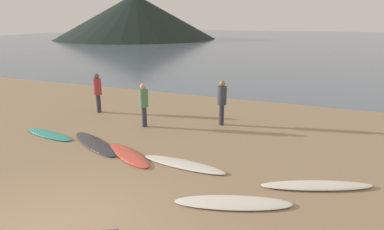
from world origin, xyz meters
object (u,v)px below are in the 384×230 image
(surfboard_4, at_px, (233,203))
(surfboard_5, at_px, (317,185))
(surfboard_3, at_px, (183,164))
(person_0, at_px, (222,99))
(person_2, at_px, (144,101))
(person_1, at_px, (97,90))
(surfboard_2, at_px, (128,155))
(surfboard_1, at_px, (95,143))
(surfboard_0, at_px, (49,134))

(surfboard_4, bearing_deg, surfboard_5, 22.44)
(surfboard_3, height_order, person_0, person_0)
(person_2, bearing_deg, surfboard_3, -3.49)
(surfboard_5, bearing_deg, person_1, 137.40)
(surfboard_2, xyz_separation_m, person_0, (1.62, 3.85, 0.96))
(surfboard_1, xyz_separation_m, surfboard_4, (5.00, -1.65, -0.00))
(surfboard_3, bearing_deg, surfboard_2, -174.18)
(surfboard_5, bearing_deg, person_2, 136.49)
(surfboard_3, distance_m, person_0, 3.93)
(surfboard_5, bearing_deg, surfboard_0, 155.81)
(surfboard_4, bearing_deg, person_0, 90.76)
(surfboard_1, xyz_separation_m, surfboard_5, (6.64, -0.18, 0.01))
(surfboard_3, relative_size, surfboard_4, 0.98)
(surfboard_3, bearing_deg, surfboard_4, -32.45)
(surfboard_5, height_order, person_2, person_2)
(person_1, xyz_separation_m, person_2, (2.79, -0.92, -0.02))
(surfboard_0, height_order, surfboard_3, surfboard_3)
(surfboard_1, height_order, person_1, person_1)
(surfboard_4, bearing_deg, person_1, 127.22)
(surfboard_4, bearing_deg, surfboard_1, 142.29)
(surfboard_2, xyz_separation_m, person_2, (-0.95, 2.54, 0.92))
(surfboard_4, distance_m, person_2, 5.96)
(surfboard_0, relative_size, person_1, 1.37)
(person_0, bearing_deg, surfboard_4, 113.08)
(person_0, bearing_deg, surfboard_1, 51.28)
(surfboard_0, height_order, person_0, person_0)
(surfboard_2, distance_m, person_0, 4.28)
(person_2, bearing_deg, surfboard_5, 18.20)
(person_0, xyz_separation_m, person_1, (-5.35, -0.38, -0.01))
(surfboard_1, distance_m, person_2, 2.44)
(surfboard_5, relative_size, person_2, 1.63)
(surfboard_3, xyz_separation_m, person_0, (-0.12, 3.81, 0.96))
(surfboard_3, height_order, person_1, person_1)
(surfboard_2, height_order, surfboard_3, surfboard_2)
(surfboard_5, distance_m, person_0, 5.19)
(surfboard_4, xyz_separation_m, surfboard_5, (1.64, 1.47, 0.01))
(surfboard_1, xyz_separation_m, person_0, (3.11, 3.50, 0.95))
(surfboard_2, bearing_deg, surfboard_0, -157.19)
(surfboard_1, height_order, surfboard_3, surfboard_1)
(surfboard_4, bearing_deg, person_2, 119.80)
(surfboard_1, xyz_separation_m, surfboard_2, (1.49, -0.35, -0.00))
(surfboard_0, relative_size, person_0, 1.36)
(surfboard_2, bearing_deg, person_2, 140.72)
(surfboard_0, height_order, surfboard_4, surfboard_4)
(surfboard_3, xyz_separation_m, person_1, (-5.47, 3.43, 0.95))
(surfboard_0, bearing_deg, surfboard_2, 2.45)
(surfboard_2, xyz_separation_m, person_1, (-3.73, 3.46, 0.94))
(surfboard_1, bearing_deg, person_0, 76.45)
(person_0, relative_size, person_2, 1.04)
(surfboard_2, relative_size, person_0, 1.30)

